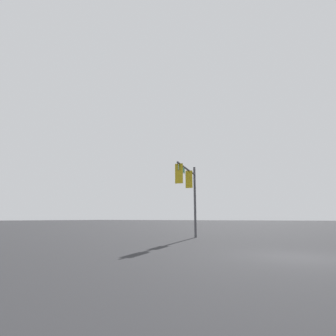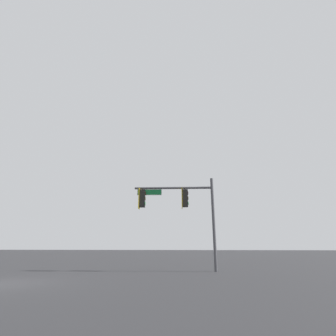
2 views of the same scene
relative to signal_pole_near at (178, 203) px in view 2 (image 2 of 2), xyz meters
name	(u,v)px [view 2 (image 2 of 2)]	position (x,y,z in m)	size (l,w,h in m)	color
signal_pole_near	(178,203)	(0.00, 0.00, 0.00)	(4.93, 1.27, 5.59)	#47474C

